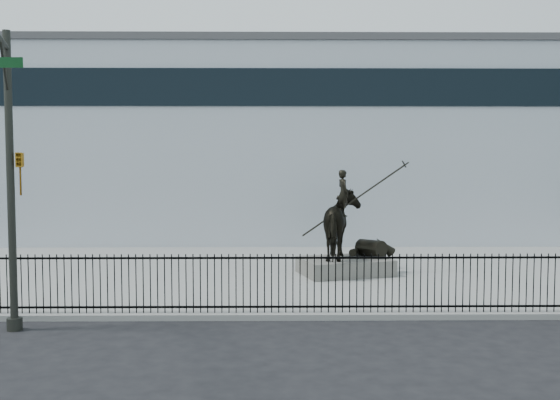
{
  "coord_description": "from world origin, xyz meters",
  "views": [
    {
      "loc": [
        -0.9,
        -15.09,
        4.16
      ],
      "look_at": [
        -0.65,
        6.0,
        2.68
      ],
      "focal_mm": 42.0,
      "sensor_mm": 36.0,
      "label": 1
    }
  ],
  "objects": [
    {
      "name": "plaza",
      "position": [
        0.0,
        7.0,
        0.07
      ],
      "size": [
        30.0,
        12.0,
        0.15
      ],
      "primitive_type": "cube",
      "color": "gray",
      "rests_on": "ground"
    },
    {
      "name": "traffic_signal_left",
      "position": [
        -6.75,
        -0.62,
        4.03
      ],
      "size": [
        1.52,
        4.84,
        7.0
      ],
      "color": "#252722",
      "rests_on": "ground"
    },
    {
      "name": "ground",
      "position": [
        0.0,
        0.0,
        0.0
      ],
      "size": [
        120.0,
        120.0,
        0.0
      ],
      "primitive_type": "plane",
      "color": "black",
      "rests_on": "ground"
    },
    {
      "name": "statue_plinth",
      "position": [
        1.53,
        6.53,
        0.42
      ],
      "size": [
        3.3,
        2.69,
        0.54
      ],
      "primitive_type": "cube",
      "rotation": [
        0.0,
        0.0,
        0.28
      ],
      "color": "#53514C",
      "rests_on": "plaza"
    },
    {
      "name": "building",
      "position": [
        0.0,
        20.0,
        4.5
      ],
      "size": [
        44.0,
        14.0,
        9.0
      ],
      "primitive_type": "cube",
      "color": "silver",
      "rests_on": "ground"
    },
    {
      "name": "equestrian_statue",
      "position": [
        1.59,
        6.55,
        1.81
      ],
      "size": [
        3.54,
        2.72,
        3.11
      ],
      "rotation": [
        0.0,
        0.0,
        0.28
      ],
      "color": "black",
      "rests_on": "statue_plinth"
    },
    {
      "name": "picket_fence",
      "position": [
        0.0,
        1.25,
        0.9
      ],
      "size": [
        22.1,
        0.1,
        1.5
      ],
      "color": "black",
      "rests_on": "plaza"
    }
  ]
}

